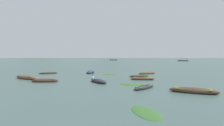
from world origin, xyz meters
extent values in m
plane|color=#425B56|center=(0.00, 1500.00, 0.00)|extent=(6000.00, 6000.00, 0.00)
cone|color=#4C5B56|center=(-1168.11, 2390.91, 205.69)|extent=(1099.31, 1099.31, 411.37)
cone|color=#4C5B56|center=(-234.43, 2481.67, 157.37)|extent=(930.97, 930.97, 314.73)
ellipsoid|color=brown|center=(5.50, 27.82, 0.14)|extent=(3.39, 2.21, 0.46)
cube|color=olive|center=(5.50, 27.82, 0.28)|extent=(2.44, 1.59, 0.05)
cube|color=brown|center=(5.50, 27.82, 0.33)|extent=(0.32, 0.54, 0.04)
ellipsoid|color=brown|center=(-11.86, 18.95, 0.20)|extent=(4.47, 3.19, 0.66)
cube|color=#197A56|center=(-11.86, 18.95, 0.39)|extent=(3.22, 2.30, 0.05)
cube|color=brown|center=(-11.86, 18.95, 0.44)|extent=(0.46, 0.74, 0.04)
ellipsoid|color=#4C3323|center=(-12.24, 26.64, 0.12)|extent=(3.27, 2.32, 0.40)
cube|color=#197A56|center=(-12.24, 26.64, 0.24)|extent=(2.35, 1.67, 0.05)
cube|color=#4C3323|center=(-12.24, 26.64, 0.29)|extent=(0.35, 0.55, 0.04)
ellipsoid|color=#2D2826|center=(-1.36, 16.41, 0.15)|extent=(2.91, 3.50, 0.49)
cube|color=#28519E|center=(-1.36, 16.41, 0.29)|extent=(2.09, 2.52, 0.05)
cube|color=#2D2826|center=(-1.36, 16.41, 0.34)|extent=(0.63, 0.48, 0.04)
ellipsoid|color=navy|center=(-4.92, 28.73, 0.18)|extent=(1.30, 4.03, 0.59)
cube|color=olive|center=(-4.92, 28.73, 0.35)|extent=(0.94, 2.90, 0.05)
cube|color=navy|center=(-4.92, 28.73, 0.40)|extent=(0.82, 0.10, 0.04)
ellipsoid|color=brown|center=(4.01, 19.43, 0.13)|extent=(3.17, 1.03, 0.45)
cube|color=#B7B2A3|center=(4.01, 19.43, 0.27)|extent=(2.28, 0.74, 0.05)
cube|color=brown|center=(4.01, 19.43, 0.32)|extent=(0.10, 0.64, 0.04)
ellipsoid|color=#4C3323|center=(7.58, 11.05, 0.16)|extent=(4.04, 2.46, 0.54)
cube|color=olive|center=(7.58, 11.05, 0.33)|extent=(2.91, 1.77, 0.05)
cube|color=#4C3323|center=(7.58, 11.05, 0.38)|extent=(0.36, 0.77, 0.04)
ellipsoid|color=#4C3323|center=(3.79, 22.99, 0.11)|extent=(3.25, 1.77, 0.37)
cube|color=#197A56|center=(3.79, 22.99, 0.22)|extent=(2.34, 1.28, 0.05)
cube|color=#4C3323|center=(3.79, 22.99, 0.27)|extent=(0.25, 0.55, 0.04)
ellipsoid|color=#2D2826|center=(3.67, 12.77, 0.12)|extent=(2.57, 3.20, 0.38)
cube|color=#197A56|center=(3.67, 12.77, 0.23)|extent=(1.85, 2.30, 0.05)
cube|color=#2D2826|center=(3.67, 12.77, 0.28)|extent=(0.51, 0.39, 0.04)
ellipsoid|color=#4C3323|center=(-7.84, 16.23, 0.16)|extent=(3.32, 1.43, 0.52)
cube|color=#B22D28|center=(-7.84, 16.23, 0.31)|extent=(2.39, 1.03, 0.05)
cube|color=#4C3323|center=(-7.84, 16.23, 0.36)|extent=(0.17, 0.70, 0.04)
cube|color=#2D2826|center=(46.09, 143.87, 0.27)|extent=(7.98, 3.16, 0.90)
cylinder|color=#4C4742|center=(48.94, 145.07, 1.40)|extent=(0.10, 0.10, 1.80)
cylinder|color=#4C4742|center=(49.13, 143.30, 1.40)|extent=(0.10, 0.10, 1.80)
cylinder|color=#4C4742|center=(43.06, 144.45, 1.40)|extent=(0.10, 0.10, 1.80)
cylinder|color=#4C4742|center=(43.25, 142.68, 1.40)|extent=(0.10, 0.10, 1.80)
cube|color=#334C75|center=(46.09, 143.87, 2.29)|extent=(6.71, 2.65, 0.12)
cube|color=#2D2826|center=(-13.02, 176.13, 0.27)|extent=(7.64, 3.39, 0.90)
cylinder|color=#4C4742|center=(-15.66, 174.84, 1.40)|extent=(0.10, 0.10, 1.80)
cylinder|color=#4C4742|center=(-15.92, 176.58, 1.40)|extent=(0.10, 0.10, 1.80)
cylinder|color=#4C4742|center=(-10.11, 175.68, 1.40)|extent=(0.10, 0.10, 1.80)
cylinder|color=#4C4742|center=(-10.38, 177.42, 1.40)|extent=(0.10, 0.10, 1.80)
cube|color=#9E998E|center=(-13.02, 176.13, 2.29)|extent=(6.42, 2.85, 0.12)
sphere|color=silver|center=(-2.90, 20.65, 0.08)|extent=(0.40, 0.40, 0.40)
cylinder|color=black|center=(-2.90, 20.65, 0.49)|extent=(0.06, 0.06, 0.81)
ellipsoid|color=#477033|center=(-11.95, 28.60, 0.00)|extent=(3.15, 3.13, 0.14)
ellipsoid|color=#38662D|center=(2.71, 14.93, 0.00)|extent=(3.60, 2.75, 0.14)
ellipsoid|color=#38662D|center=(3.11, 5.24, 0.00)|extent=(2.11, 3.04, 0.14)
ellipsoid|color=#38662D|center=(-1.05, 26.17, 0.00)|extent=(3.13, 2.77, 0.14)
ellipsoid|color=#38662D|center=(4.70, 23.95, 0.00)|extent=(1.46, 2.76, 0.14)
camera|label=1|loc=(2.16, -4.31, 2.95)|focal=28.59mm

